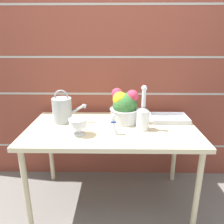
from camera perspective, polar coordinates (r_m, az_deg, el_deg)
name	(u,v)px	position (r m, az deg, el deg)	size (l,w,h in m)	color
ground_plane	(112,200)	(2.22, -0.02, -21.89)	(12.00, 12.00, 0.00)	slate
brick_wall	(113,75)	(2.21, 0.17, 9.58)	(3.60, 0.08, 2.20)	brown
patio_table	(112,134)	(1.86, -0.02, -5.74)	(1.41, 0.78, 0.74)	beige
watering_can	(63,110)	(1.96, -12.79, 0.59)	(0.31, 0.17, 0.29)	#9EA3A8
crystal_pedestal_bowl	(78,124)	(1.68, -8.83, -3.05)	(0.15, 0.15, 0.13)	silver
flower_planter	(124,107)	(1.90, 3.27, 1.22)	(0.26, 0.26, 0.30)	#BCBCC1
glass_decanter	(143,116)	(1.77, 8.10, -0.95)	(0.10, 0.10, 0.36)	silver
figurine_vase	(113,126)	(1.68, 0.36, -3.64)	(0.08, 0.08, 0.17)	white
wire_tray	(169,119)	(2.05, 14.72, -1.87)	(0.33, 0.24, 0.04)	#B7B7BC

